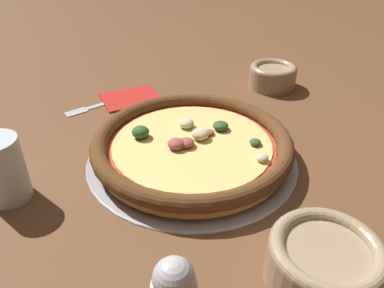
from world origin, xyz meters
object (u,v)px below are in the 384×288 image
at_px(bowl_far, 273,75).
at_px(fork, 98,105).
at_px(bowl_near, 324,262).
at_px(pizza_tray, 192,156).
at_px(pizza, 192,144).
at_px(drinking_cup, 2,170).
at_px(napkin, 131,97).

bearing_deg(bowl_far, fork, 17.43).
xyz_separation_m(bowl_near, fork, (0.37, -0.43, -0.03)).
distance_m(bowl_far, fork, 0.41).
bearing_deg(bowl_near, bowl_far, -91.63).
relative_size(pizza_tray, pizza, 1.06).
bearing_deg(drinking_cup, pizza, -156.58).
distance_m(pizza_tray, bowl_near, 0.29).
bearing_deg(fork, drinking_cup, 39.45).
bearing_deg(bowl_far, bowl_near, 88.37).
distance_m(pizza_tray, fork, 0.28).
height_order(bowl_near, bowl_far, bowl_near).
xyz_separation_m(pizza, drinking_cup, (0.26, 0.11, 0.02)).
bearing_deg(bowl_far, drinking_cup, 43.82).
bearing_deg(bowl_far, pizza_tray, 60.40).
height_order(bowl_far, drinking_cup, drinking_cup).
xyz_separation_m(pizza_tray, napkin, (0.15, -0.22, 0.00)).
xyz_separation_m(pizza, napkin, (0.15, -0.22, -0.02)).
bearing_deg(pizza, fork, -40.95).
relative_size(pizza_tray, bowl_near, 2.83).
xyz_separation_m(bowl_far, fork, (0.39, 0.12, -0.03)).
distance_m(pizza, napkin, 0.27).
height_order(bowl_far, fork, bowl_far).
distance_m(pizza, fork, 0.28).
bearing_deg(pizza_tray, napkin, -56.37).
distance_m(drinking_cup, fork, 0.31).
bearing_deg(bowl_far, pizza, 60.37).
distance_m(pizza, bowl_near, 0.29).
height_order(pizza_tray, bowl_far, bowl_far).
bearing_deg(napkin, pizza_tray, 123.63).
relative_size(bowl_near, drinking_cup, 1.28).
relative_size(pizza, bowl_far, 3.10).
height_order(pizza_tray, drinking_cup, drinking_cup).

